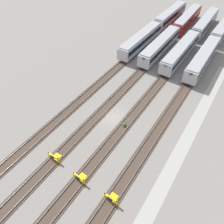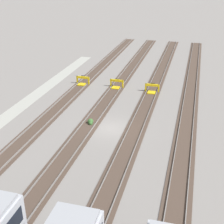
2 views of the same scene
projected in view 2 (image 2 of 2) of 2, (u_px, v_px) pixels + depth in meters
ground_plane at (111, 129)px, 33.50m from camera, size 400.00×400.00×0.00m
service_walkway at (9, 115)px, 36.48m from camera, size 54.00×2.00×0.01m
rail_track_nearest at (45, 120)px, 35.34m from camera, size 90.00×2.23×0.21m
rail_track_near_inner at (88, 125)px, 34.10m from camera, size 90.00×2.24×0.21m
rail_track_middle at (135, 131)px, 32.86m from camera, size 90.00×2.24×0.21m
rail_track_far_inner at (185, 138)px, 31.62m from camera, size 90.00×2.23×0.21m
bumper_stop_nearest_track at (82, 81)px, 45.87m from camera, size 1.36×2.00×1.22m
bumper_stop_near_inner_track at (116, 84)px, 44.62m from camera, size 1.38×2.01×1.22m
bumper_stop_middle_track at (152, 89)px, 42.92m from camera, size 1.37×2.01×1.22m
weed_clump at (90, 122)px, 34.44m from camera, size 0.92×0.70×0.64m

